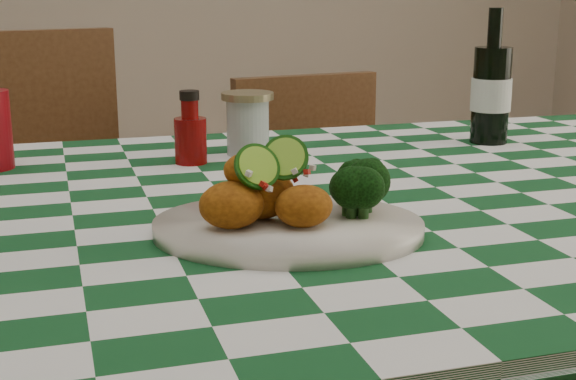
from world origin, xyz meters
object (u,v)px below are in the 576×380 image
object	(u,v)px
beer_bottle	(492,76)
wooden_chair_left	(60,253)
ketchup_bottle	(190,127)
mason_jar	(248,124)
wooden_chair_right	(337,258)
fried_chicken_pile	(273,184)
plate	(288,228)

from	to	relation	value
beer_bottle	wooden_chair_left	size ratio (longest dim) A/B	0.25
ketchup_bottle	mason_jar	xyz separation A→B (m)	(0.11, 0.04, -0.01)
ketchup_bottle	wooden_chair_right	xyz separation A→B (m)	(0.43, 0.45, -0.42)
ketchup_bottle	mason_jar	world-z (taller)	ketchup_bottle
fried_chicken_pile	ketchup_bottle	distance (m)	0.42
ketchup_bottle	beer_bottle	xyz separation A→B (m)	(0.56, 0.02, 0.06)
beer_bottle	wooden_chair_left	xyz separation A→B (m)	(-0.78, 0.49, -0.42)
plate	mason_jar	world-z (taller)	mason_jar
wooden_chair_right	plate	bearing A→B (deg)	-122.61
wooden_chair_right	wooden_chair_left	bearing A→B (deg)	166.29
wooden_chair_left	fried_chicken_pile	bearing A→B (deg)	-91.47
plate	ketchup_bottle	xyz separation A→B (m)	(-0.04, 0.42, 0.05)
fried_chicken_pile	wooden_chair_right	world-z (taller)	fried_chicken_pile
plate	ketchup_bottle	size ratio (longest dim) A/B	2.65
mason_jar	wooden_chair_left	distance (m)	0.67
ketchup_bottle	mason_jar	bearing A→B (deg)	21.45
mason_jar	ketchup_bottle	bearing A→B (deg)	-158.55
plate	mason_jar	bearing A→B (deg)	81.77
plate	mason_jar	xyz separation A→B (m)	(0.07, 0.47, 0.04)
plate	wooden_chair_right	distance (m)	1.02
plate	wooden_chair_left	size ratio (longest dim) A/B	0.33
plate	wooden_chair_right	xyz separation A→B (m)	(0.39, 0.87, -0.37)
mason_jar	beer_bottle	world-z (taller)	beer_bottle
mason_jar	wooden_chair_right	size ratio (longest dim) A/B	0.13
plate	wooden_chair_right	size ratio (longest dim) A/B	0.37
beer_bottle	plate	bearing A→B (deg)	-139.91
fried_chicken_pile	ketchup_bottle	bearing A→B (deg)	93.00
plate	fried_chicken_pile	bearing A→B (deg)	180.00
fried_chicken_pile	wooden_chair_left	xyz separation A→B (m)	(-0.24, 0.93, -0.36)
mason_jar	wooden_chair_right	distance (m)	0.66
mason_jar	plate	bearing A→B (deg)	-98.23
plate	beer_bottle	world-z (taller)	beer_bottle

